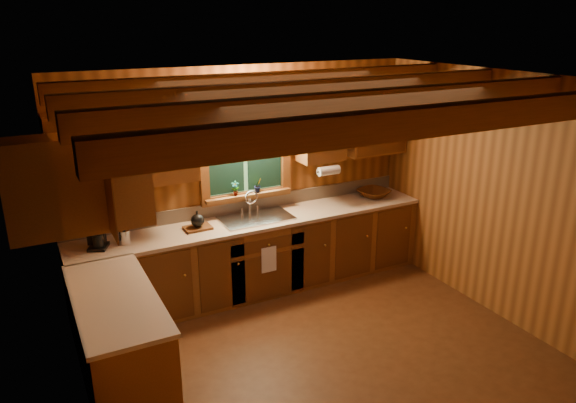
% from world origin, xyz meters
% --- Properties ---
extents(room, '(4.20, 4.20, 4.20)m').
position_xyz_m(room, '(0.00, 0.00, 1.30)').
color(room, '#502B13').
rests_on(room, ground).
extents(ceiling_beams, '(4.20, 2.54, 0.18)m').
position_xyz_m(ceiling_beams, '(0.00, 0.00, 2.49)').
color(ceiling_beams, brown).
rests_on(ceiling_beams, room).
extents(base_cabinets, '(4.20, 2.22, 0.86)m').
position_xyz_m(base_cabinets, '(-0.49, 1.28, 0.43)').
color(base_cabinets, brown).
rests_on(base_cabinets, ground).
extents(countertop, '(4.20, 2.24, 0.04)m').
position_xyz_m(countertop, '(-0.48, 1.29, 0.88)').
color(countertop, tan).
rests_on(countertop, base_cabinets).
extents(backsplash, '(4.20, 0.02, 0.16)m').
position_xyz_m(backsplash, '(0.00, 1.89, 0.98)').
color(backsplash, tan).
rests_on(backsplash, room).
extents(dishwasher_panel, '(0.02, 0.60, 0.80)m').
position_xyz_m(dishwasher_panel, '(-1.47, 0.68, 0.43)').
color(dishwasher_panel, white).
rests_on(dishwasher_panel, base_cabinets).
extents(upper_cabinets, '(4.19, 1.77, 0.78)m').
position_xyz_m(upper_cabinets, '(-0.56, 1.42, 1.84)').
color(upper_cabinets, brown).
rests_on(upper_cabinets, room).
extents(window, '(1.12, 0.08, 1.00)m').
position_xyz_m(window, '(0.00, 1.87, 1.53)').
color(window, brown).
rests_on(window, room).
extents(window_sill, '(1.06, 0.14, 0.04)m').
position_xyz_m(window_sill, '(0.00, 1.82, 1.12)').
color(window_sill, brown).
rests_on(window_sill, room).
extents(wall_sconce, '(0.45, 0.21, 0.17)m').
position_xyz_m(wall_sconce, '(0.00, 1.75, 2.16)').
color(wall_sconce, black).
rests_on(wall_sconce, room).
extents(paper_towel_roll, '(0.27, 0.11, 0.11)m').
position_xyz_m(paper_towel_roll, '(0.92, 1.53, 1.37)').
color(paper_towel_roll, white).
rests_on(paper_towel_roll, upper_cabinets).
extents(dish_towel, '(0.18, 0.01, 0.30)m').
position_xyz_m(dish_towel, '(0.00, 1.26, 0.52)').
color(dish_towel, white).
rests_on(dish_towel, base_cabinets).
extents(sink, '(0.82, 0.48, 0.43)m').
position_xyz_m(sink, '(0.00, 1.60, 0.86)').
color(sink, silver).
rests_on(sink, countertop).
extents(coffee_maker, '(0.17, 0.22, 0.31)m').
position_xyz_m(coffee_maker, '(-1.74, 1.58, 1.05)').
color(coffee_maker, black).
rests_on(coffee_maker, countertop).
extents(utensil_crock, '(0.11, 0.11, 0.32)m').
position_xyz_m(utensil_crock, '(-1.48, 1.56, 0.98)').
color(utensil_crock, silver).
rests_on(utensil_crock, countertop).
extents(cutting_board, '(0.29, 0.21, 0.03)m').
position_xyz_m(cutting_board, '(-0.70, 1.60, 0.91)').
color(cutting_board, '#552C12').
rests_on(cutting_board, countertop).
extents(teakettle, '(0.15, 0.15, 0.18)m').
position_xyz_m(teakettle, '(-0.70, 1.60, 1.00)').
color(teakettle, black).
rests_on(teakettle, cutting_board).
extents(wicker_basket, '(0.47, 0.47, 0.10)m').
position_xyz_m(wicker_basket, '(1.67, 1.63, 0.95)').
color(wicker_basket, '#48230C').
rests_on(wicker_basket, countertop).
extents(potted_plant_left, '(0.11, 0.09, 0.17)m').
position_xyz_m(potted_plant_left, '(-0.16, 1.81, 1.23)').
color(potted_plant_left, '#552C12').
rests_on(potted_plant_left, window_sill).
extents(potted_plant_right, '(0.12, 0.11, 0.17)m').
position_xyz_m(potted_plant_right, '(0.12, 1.80, 1.23)').
color(potted_plant_right, '#552C12').
rests_on(potted_plant_right, window_sill).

